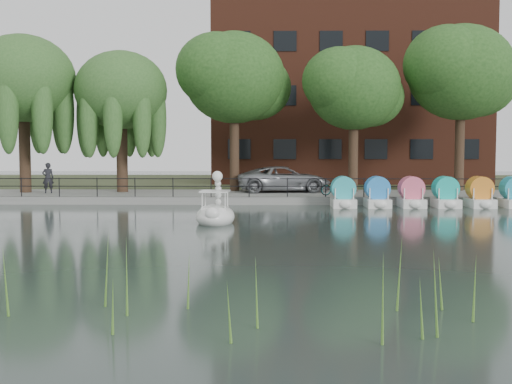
{
  "coord_description": "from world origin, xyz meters",
  "views": [
    {
      "loc": [
        0.87,
        -20.2,
        2.99
      ],
      "look_at": [
        0.5,
        4.0,
        1.3
      ],
      "focal_mm": 45.0,
      "sensor_mm": 36.0,
      "label": 1
    }
  ],
  "objects_px": {
    "minivan": "(284,177)",
    "swan_boat": "(215,212)",
    "bicycle": "(336,186)",
    "pedestrian": "(48,176)"
  },
  "relations": [
    {
      "from": "minivan",
      "to": "swan_boat",
      "type": "distance_m",
      "value": 12.5
    },
    {
      "from": "bicycle",
      "to": "pedestrian",
      "type": "xyz_separation_m",
      "value": [
        -16.1,
        1.26,
        0.49
      ]
    },
    {
      "from": "minivan",
      "to": "pedestrian",
      "type": "relative_size",
      "value": 3.11
    },
    {
      "from": "bicycle",
      "to": "pedestrian",
      "type": "distance_m",
      "value": 16.16
    },
    {
      "from": "minivan",
      "to": "bicycle",
      "type": "xyz_separation_m",
      "value": [
        2.74,
        -2.52,
        -0.35
      ]
    },
    {
      "from": "minivan",
      "to": "pedestrian",
      "type": "distance_m",
      "value": 13.43
    },
    {
      "from": "pedestrian",
      "to": "swan_boat",
      "type": "distance_m",
      "value": 14.99
    },
    {
      "from": "bicycle",
      "to": "swan_boat",
      "type": "distance_m",
      "value": 11.19
    },
    {
      "from": "swan_boat",
      "to": "bicycle",
      "type": "bearing_deg",
      "value": 60.81
    },
    {
      "from": "minivan",
      "to": "swan_boat",
      "type": "height_order",
      "value": "minivan"
    }
  ]
}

